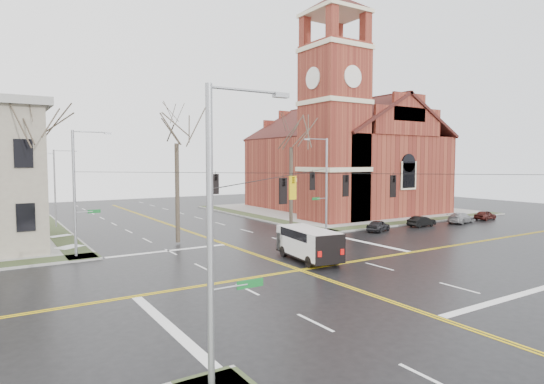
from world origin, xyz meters
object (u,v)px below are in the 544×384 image
church (340,150)px  signal_pole_sw (216,233)px  cargo_van (307,241)px  tree_nw_far (34,138)px  signal_pole_ne (325,181)px  tree_nw_near (176,137)px  parked_car_c (461,218)px  streetlight_north_a (56,185)px  signal_pole_nw (77,189)px  parked_car_b (422,221)px  parked_car_d (485,215)px  parked_car_a (378,226)px  tree_ne (291,142)px  streetlight_north_b (37,179)px

church → signal_pole_sw: bearing=-134.8°
cargo_van → signal_pole_sw: bearing=-127.2°
tree_nw_far → signal_pole_ne: bearing=-4.9°
signal_pole_ne → signal_pole_sw: size_ratio=1.00×
church → signal_pole_ne: (-13.44, -13.28, -3.48)m
church → tree_nw_far: size_ratio=2.30×
tree_nw_near → parked_car_c: bearing=-8.6°
tree_nw_far → tree_nw_near: (10.44, -0.77, 0.30)m
streetlight_north_a → parked_car_c: size_ratio=1.96×
signal_pole_ne → signal_pole_nw: (-22.64, 0.00, 0.00)m
parked_car_b → parked_car_d: 10.87m
parked_car_a → tree_nw_near: 21.32m
signal_pole_sw → parked_car_b: signal_pole_sw is taller
church → parked_car_b: 18.18m
signal_pole_ne → tree_ne: bearing=135.9°
church → signal_pole_ne: bearing=-135.3°
signal_pole_ne → parked_car_a: signal_pole_ne is taller
streetlight_north_b → parked_car_b: size_ratio=2.35×
tree_ne → streetlight_north_a: bearing=144.1°
signal_pole_sw → tree_nw_near: 25.96m
signal_pole_nw → streetlight_north_b: 36.51m
tree_nw_near → cargo_van: bearing=-62.8°
parked_car_c → parked_car_d: size_ratio=1.24×
church → signal_pole_nw: size_ratio=3.06×
signal_pole_nw → cargo_van: 16.78m
signal_pole_nw → signal_pole_sw: (0.00, -23.00, 0.00)m
cargo_van → parked_car_b: 20.97m
parked_car_c → parked_car_d: parked_car_c is taller
cargo_van → tree_ne: tree_ne is taller
church → signal_pole_nw: bearing=-159.8°
signal_pole_nw → tree_nw_far: bearing=138.9°
signal_pole_sw → tree_ne: bearing=51.4°
streetlight_north_a → cargo_van: 28.99m
parked_car_d → parked_car_b: bearing=82.6°
church → parked_car_b: church is taller
parked_car_a → parked_car_c: 12.26m
signal_pole_ne → tree_ne: tree_ne is taller
signal_pole_ne → streetlight_north_a: signal_pole_ne is taller
streetlight_north_a → tree_nw_far: bearing=-102.2°
signal_pole_ne → signal_pole_nw: 22.64m
signal_pole_sw → cargo_van: 19.55m
parked_car_a → parked_car_b: size_ratio=0.99×
streetlight_north_a → parked_car_a: (26.48, -19.29, -3.89)m
cargo_van → signal_pole_nw: bearing=152.7°
church → signal_pole_ne: church is taller
church → parked_car_a: (-8.94, -16.07, -7.86)m
signal_pole_nw → parked_car_d: 44.62m
cargo_van → parked_car_c: cargo_van is taller
streetlight_north_b → tree_ne: bearing=-60.2°
streetlight_north_b → tree_nw_near: tree_nw_near is taller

